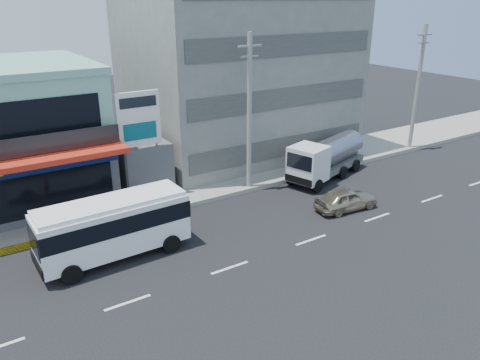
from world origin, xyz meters
name	(u,v)px	position (x,y,z in m)	size (l,w,h in m)	color
ground	(230,268)	(0.00, 0.00, 0.00)	(120.00, 120.00, 0.00)	black
sidewalk	(220,181)	(5.00, 9.50, 0.15)	(70.00, 5.00, 0.30)	gray
concrete_building	(238,64)	(10.00, 15.00, 7.00)	(16.00, 12.00, 14.00)	gray
gap_structure	(134,162)	(0.00, 12.00, 1.75)	(3.00, 6.00, 3.50)	#4C4C51
satellite_dish	(138,139)	(0.00, 11.00, 3.58)	(1.50, 1.50, 0.15)	slate
billboard	(139,125)	(-0.50, 9.20, 4.93)	(2.60, 0.18, 6.90)	gray
utility_pole_near	(249,114)	(6.00, 7.40, 5.15)	(1.60, 0.30, 10.00)	#999993
utility_pole_far	(417,88)	(22.00, 7.40, 5.15)	(1.60, 0.30, 10.00)	#999993
minibus	(113,224)	(-4.15, 3.88, 1.79)	(7.24, 2.70, 3.00)	white
sedan	(346,199)	(9.25, 1.81, 0.67)	(1.57, 3.91, 1.33)	#B8AB8C
tanker_truck	(325,158)	(11.71, 6.41, 1.51)	(7.44, 4.04, 2.82)	silver
motorcycle_rider	(74,234)	(-5.59, 5.94, 0.75)	(1.85, 0.93, 2.27)	#60170D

